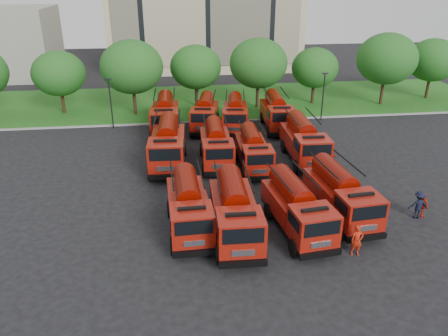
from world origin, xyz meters
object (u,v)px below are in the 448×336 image
object	(u,v)px
fire_truck_7	(304,141)
firefighter_0	(355,254)
fire_truck_11	(277,112)
fire_truck_9	(205,113)
fire_truck_10	(235,114)
firefighter_3	(416,218)
fire_truck_2	(297,208)
fire_truck_5	(216,145)
firefighter_4	(192,184)
fire_truck_4	(168,144)
firefighter_5	(326,168)
fire_truck_0	(189,206)
fire_truck_1	(235,211)
fire_truck_3	(341,194)
fire_truck_8	(165,115)
firefighter_1	(230,263)
fire_truck_6	(253,150)
firefighter_2	(420,216)

from	to	relation	value
fire_truck_7	firefighter_0	distance (m)	13.79
fire_truck_11	fire_truck_9	bearing A→B (deg)	176.88
fire_truck_10	firefighter_3	distance (m)	21.02
fire_truck_2	fire_truck_5	bearing A→B (deg)	102.03
firefighter_3	firefighter_4	world-z (taller)	firefighter_3
fire_truck_4	firefighter_5	distance (m)	13.07
fire_truck_0	fire_truck_1	world-z (taller)	fire_truck_1
fire_truck_1	fire_truck_2	xyz separation A→B (m)	(3.83, 0.14, -0.09)
fire_truck_3	fire_truck_9	xyz separation A→B (m)	(-7.15, 18.66, -0.03)
fire_truck_0	fire_truck_2	world-z (taller)	fire_truck_0
fire_truck_8	fire_truck_10	size ratio (longest dim) A/B	1.06
fire_truck_9	fire_truck_11	size ratio (longest dim) A/B	0.98
firefighter_1	fire_truck_2	bearing A→B (deg)	31.20
fire_truck_10	fire_truck_11	bearing A→B (deg)	6.01
fire_truck_6	fire_truck_11	world-z (taller)	fire_truck_11
firefighter_4	fire_truck_4	bearing A→B (deg)	-15.80
firefighter_1	firefighter_5	xyz separation A→B (m)	(9.53, 11.79, 0.00)
fire_truck_6	fire_truck_8	bearing A→B (deg)	127.24
fire_truck_3	firefighter_1	world-z (taller)	fire_truck_3
fire_truck_4	fire_truck_11	distance (m)	13.60
fire_truck_1	fire_truck_5	xyz separation A→B (m)	(0.10, 11.16, -0.08)
fire_truck_5	firefighter_1	bearing A→B (deg)	-91.18
fire_truck_1	fire_truck_9	xyz separation A→B (m)	(-0.07, 20.11, -0.09)
fire_truck_4	firefighter_0	distance (m)	17.58
fire_truck_0	fire_truck_6	world-z (taller)	fire_truck_0
fire_truck_3	fire_truck_6	distance (m)	9.35
fire_truck_2	fire_truck_8	world-z (taller)	fire_truck_8
fire_truck_7	firefighter_5	distance (m)	2.88
fire_truck_5	fire_truck_7	distance (m)	7.37
fire_truck_9	firefighter_5	size ratio (longest dim) A/B	3.98
firefighter_5	fire_truck_6	bearing A→B (deg)	0.44
fire_truck_1	firefighter_1	distance (m)	3.27
fire_truck_8	fire_truck_6	bearing A→B (deg)	-52.65
fire_truck_0	fire_truck_6	xyz separation A→B (m)	(5.64, 8.73, -0.09)
fire_truck_4	fire_truck_5	distance (m)	3.98
firefighter_3	firefighter_4	distance (m)	15.77
fire_truck_3	firefighter_4	distance (m)	11.15
firefighter_0	firefighter_1	size ratio (longest dim) A/B	1.15
fire_truck_3	firefighter_2	xyz separation A→B (m)	(5.35, -0.70, -1.63)
fire_truck_1	fire_truck_7	bearing A→B (deg)	57.03
fire_truck_0	firefighter_3	size ratio (longest dim) A/B	3.69
fire_truck_9	firefighter_4	world-z (taller)	fire_truck_9
firefighter_1	fire_truck_6	bearing A→B (deg)	72.67
fire_truck_2	fire_truck_3	bearing A→B (deg)	15.29
fire_truck_2	fire_truck_5	distance (m)	11.64
fire_truck_5	fire_truck_8	size ratio (longest dim) A/B	0.92
fire_truck_10	firefighter_3	bearing A→B (deg)	-55.71
fire_truck_1	fire_truck_7	size ratio (longest dim) A/B	0.97
firefighter_3	fire_truck_8	bearing A→B (deg)	-44.74
fire_truck_3	fire_truck_8	xyz separation A→B (m)	(-11.15, 18.17, 0.11)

